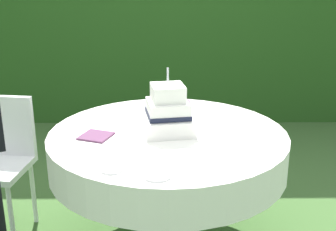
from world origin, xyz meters
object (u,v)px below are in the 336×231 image
at_px(serving_plate_near, 157,175).
at_px(serving_plate_far, 112,169).
at_px(serving_plate_left, 167,114).
at_px(napkin_stack, 96,136).
at_px(cake_table, 168,151).
at_px(wedding_cake, 169,113).
at_px(serving_plate_right, 143,105).

distance_m(serving_plate_near, serving_plate_far, 0.22).
xyz_separation_m(serving_plate_left, napkin_stack, (-0.40, -0.38, -0.00)).
distance_m(cake_table, serving_plate_near, 0.57).
height_order(wedding_cake, napkin_stack, wedding_cake).
bearing_deg(wedding_cake, serving_plate_left, 91.63).
bearing_deg(cake_table, wedding_cake, 68.24).
bearing_deg(serving_plate_far, cake_table, 61.79).
xyz_separation_m(wedding_cake, serving_plate_far, (-0.27, -0.51, -0.11)).
relative_size(serving_plate_near, serving_plate_left, 1.08).
bearing_deg(serving_plate_far, serving_plate_right, 84.39).
height_order(wedding_cake, serving_plate_near, wedding_cake).
relative_size(serving_plate_left, napkin_stack, 0.74).
xyz_separation_m(serving_plate_far, serving_plate_left, (0.26, 0.80, 0.00)).
bearing_deg(serving_plate_near, wedding_cake, 84.19).
xyz_separation_m(serving_plate_near, napkin_stack, (-0.35, 0.49, -0.00)).
bearing_deg(cake_table, serving_plate_right, 108.05).
relative_size(wedding_cake, napkin_stack, 2.35).
relative_size(serving_plate_far, serving_plate_left, 0.87).
bearing_deg(serving_plate_near, serving_plate_right, 96.12).
bearing_deg(serving_plate_right, serving_plate_far, -95.61).
relative_size(cake_table, napkin_stack, 8.55).
xyz_separation_m(serving_plate_near, serving_plate_far, (-0.21, 0.06, 0.00)).
bearing_deg(serving_plate_far, serving_plate_left, 71.90).
height_order(cake_table, serving_plate_right, serving_plate_right).
distance_m(serving_plate_near, napkin_stack, 0.60).
height_order(cake_table, serving_plate_left, serving_plate_left).
bearing_deg(napkin_stack, cake_table, 9.52).
bearing_deg(serving_plate_far, serving_plate_near, -16.78).
bearing_deg(wedding_cake, napkin_stack, -168.38).
relative_size(wedding_cake, serving_plate_near, 2.95).
xyz_separation_m(cake_table, serving_plate_far, (-0.26, -0.49, 0.12)).
height_order(serving_plate_far, serving_plate_right, same).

